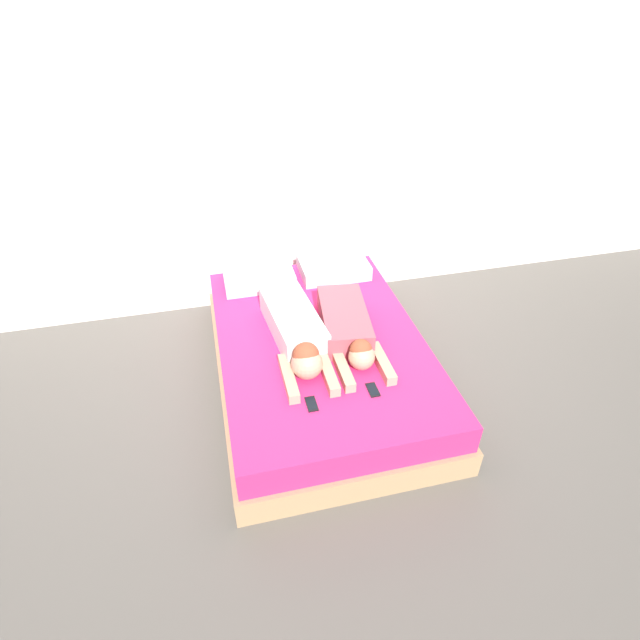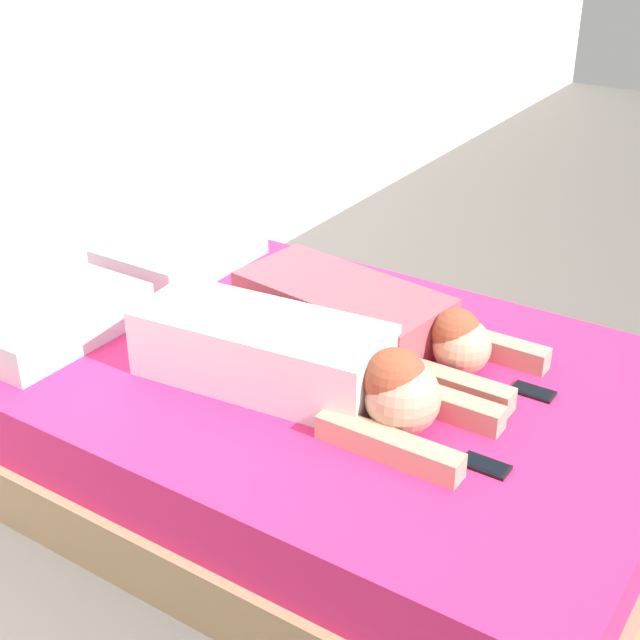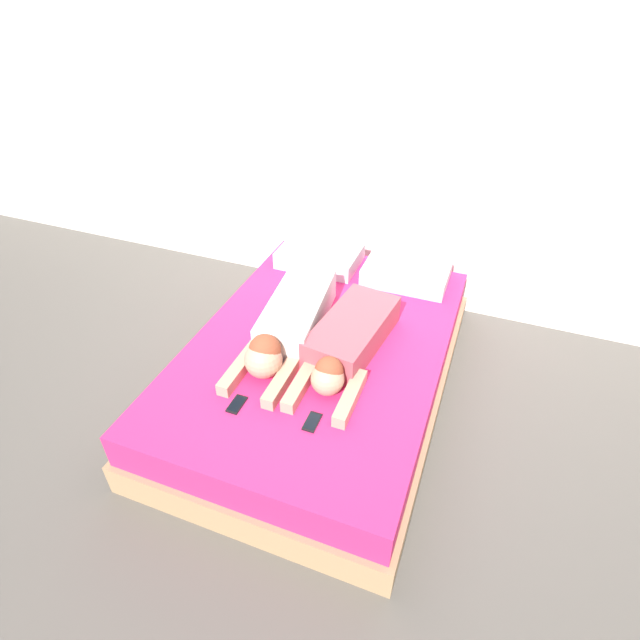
# 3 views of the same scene
# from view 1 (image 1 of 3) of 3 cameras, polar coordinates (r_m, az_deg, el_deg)

# --- Properties ---
(ground_plane) EXTENTS (12.00, 12.00, 0.00)m
(ground_plane) POSITION_cam_1_polar(r_m,az_deg,el_deg) (3.87, 0.00, -6.73)
(ground_plane) COLOR #5B5651
(wall_back) EXTENTS (12.00, 0.06, 2.60)m
(wall_back) POSITION_cam_1_polar(r_m,az_deg,el_deg) (4.28, -4.15, 17.85)
(wall_back) COLOR white
(wall_back) RESTS_ON ground_plane
(bed) EXTENTS (1.50, 2.20, 0.41)m
(bed) POSITION_cam_1_polar(r_m,az_deg,el_deg) (3.74, 0.00, -4.46)
(bed) COLOR tan
(bed) RESTS_ON ground_plane
(pillow_head_left) EXTENTS (0.57, 0.40, 0.12)m
(pillow_head_left) POSITION_cam_1_polar(r_m,az_deg,el_deg) (4.22, -7.03, 4.95)
(pillow_head_left) COLOR silver
(pillow_head_left) RESTS_ON bed
(pillow_head_right) EXTENTS (0.57, 0.40, 0.12)m
(pillow_head_right) POSITION_cam_1_polar(r_m,az_deg,el_deg) (4.32, 1.56, 6.03)
(pillow_head_right) COLOR silver
(pillow_head_right) RESTS_ON bed
(person_left) EXTENTS (0.38, 1.10, 0.24)m
(person_left) POSITION_cam_1_polar(r_m,az_deg,el_deg) (3.48, -2.70, -1.46)
(person_left) COLOR silver
(person_left) RESTS_ON bed
(person_right) EXTENTS (0.41, 1.01, 0.20)m
(person_right) POSITION_cam_1_polar(r_m,az_deg,el_deg) (3.54, 3.22, -0.98)
(person_right) COLOR #B24C59
(person_right) RESTS_ON bed
(cell_phone_left) EXTENTS (0.06, 0.12, 0.01)m
(cell_phone_left) POSITION_cam_1_polar(r_m,az_deg,el_deg) (3.10, -0.98, -9.57)
(cell_phone_left) COLOR black
(cell_phone_left) RESTS_ON bed
(cell_phone_right) EXTENTS (0.06, 0.12, 0.01)m
(cell_phone_right) POSITION_cam_1_polar(r_m,az_deg,el_deg) (3.20, 6.05, -7.93)
(cell_phone_right) COLOR black
(cell_phone_right) RESTS_ON bed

